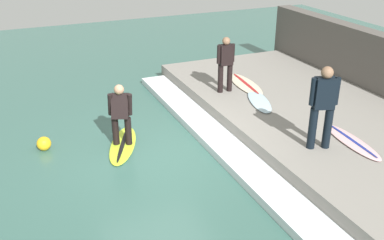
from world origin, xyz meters
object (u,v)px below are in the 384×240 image
at_px(marker_buoy, 44,144).
at_px(surfboard_spare, 259,101).
at_px(surfer_riding, 121,112).
at_px(surfer_waiting_near, 226,62).
at_px(surfboard_waiting_near, 246,84).
at_px(surfer_waiting_far, 323,103).
at_px(surfboard_riding, 123,145).
at_px(surfboard_waiting_far, 352,141).

bearing_deg(marker_buoy, surfboard_spare, -4.29).
xyz_separation_m(surfer_riding, surfer_waiting_near, (3.19, 1.16, 0.44)).
relative_size(surfboard_waiting_near, marker_buoy, 6.20).
height_order(surfer_waiting_near, surfer_waiting_far, surfer_waiting_far).
distance_m(surfboard_spare, marker_buoy, 5.33).
xyz_separation_m(surfboard_spare, marker_buoy, (-5.31, 0.40, -0.32)).
bearing_deg(surfboard_waiting_near, surfboard_spare, -103.78).
xyz_separation_m(surfboard_riding, surfer_waiting_near, (3.19, 1.16, 1.26)).
bearing_deg(marker_buoy, surfer_waiting_near, 7.48).
height_order(surfboard_riding, marker_buoy, marker_buoy).
xyz_separation_m(surfer_waiting_near, surfboard_spare, (0.46, -1.04, -0.81)).
distance_m(surfer_riding, surfer_waiting_near, 3.42).
bearing_deg(surfer_waiting_near, surfer_waiting_far, -85.70).
relative_size(surfboard_riding, surfer_waiting_near, 1.31).
bearing_deg(surfer_waiting_near, surfboard_waiting_far, -74.18).
bearing_deg(surfboard_spare, surfer_waiting_near, 113.96).
height_order(surfboard_waiting_far, marker_buoy, surfboard_waiting_far).
bearing_deg(surfer_riding, surfboard_spare, 1.91).
bearing_deg(surfboard_riding, surfboard_waiting_far, -31.51).
xyz_separation_m(surfer_waiting_near, marker_buoy, (-4.85, -0.64, -1.13)).
distance_m(surfer_riding, surfer_waiting_far, 4.30).
xyz_separation_m(surfboard_riding, surfer_riding, (0.00, 0.00, 0.82)).
relative_size(surfboard_riding, surfboard_spare, 1.18).
bearing_deg(surfboard_waiting_near, surfer_waiting_near, -165.68).
xyz_separation_m(surfboard_waiting_far, surfboard_spare, (-0.61, 2.73, -0.00)).
distance_m(surfer_waiting_near, surfboard_waiting_far, 3.99).
xyz_separation_m(surfer_riding, surfboard_spare, (3.65, 0.12, -0.37)).
height_order(surfer_waiting_near, surfboard_waiting_far, surfer_waiting_near).
xyz_separation_m(surfboard_riding, surfboard_spare, (3.65, 0.12, 0.45)).
height_order(surfer_waiting_near, marker_buoy, surfer_waiting_near).
bearing_deg(marker_buoy, surfer_waiting_far, -30.42).
bearing_deg(surfer_waiting_near, surfer_riding, -160.05).
height_order(surfer_waiting_near, surfboard_waiting_near, surfer_waiting_near).
xyz_separation_m(surfboard_waiting_far, marker_buoy, (-5.92, 3.13, -0.32)).
bearing_deg(surfboard_riding, marker_buoy, 162.64).
xyz_separation_m(surfer_waiting_far, surfboard_waiting_far, (0.79, -0.12, -0.95)).
xyz_separation_m(surfboard_riding, surfer_waiting_far, (3.46, -2.49, 1.39)).
xyz_separation_m(surfer_riding, surfboard_waiting_near, (3.95, 1.35, -0.37)).
relative_size(surfer_waiting_far, marker_buoy, 5.49).
distance_m(surfboard_riding, surfer_waiting_far, 4.48).
bearing_deg(surfer_riding, surfer_waiting_near, 19.95).
bearing_deg(surfer_waiting_near, surfboard_spare, -66.04).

